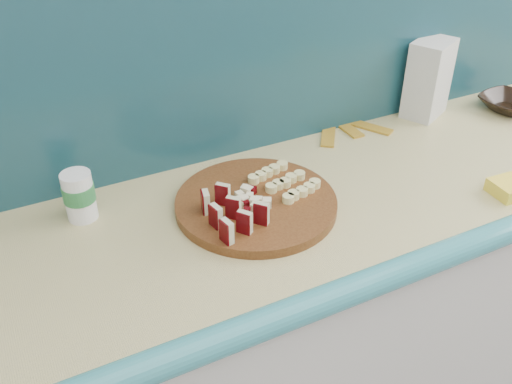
{
  "coord_description": "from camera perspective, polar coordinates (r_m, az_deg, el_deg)",
  "views": [
    {
      "loc": [
        -0.7,
        0.57,
        1.68
      ],
      "look_at": [
        -0.22,
        1.53,
        0.95
      ],
      "focal_mm": 40.0,
      "sensor_mm": 36.0,
      "label": 1
    }
  ],
  "objects": [
    {
      "name": "kitchen_counter",
      "position": [
        1.73,
        10.03,
        -11.57
      ],
      "size": [
        2.2,
        0.63,
        0.91
      ],
      "color": "silver",
      "rests_on": "ground"
    },
    {
      "name": "backsplash",
      "position": [
        1.55,
        6.29,
        14.21
      ],
      "size": [
        2.2,
        0.02,
        0.5
      ],
      "primitive_type": "cube",
      "color": "teal",
      "rests_on": "kitchen_counter"
    },
    {
      "name": "cutting_board",
      "position": [
        1.31,
        0.0,
        -1.15
      ],
      "size": [
        0.46,
        0.46,
        0.02
      ],
      "primitive_type": "cylinder",
      "rotation": [
        0.0,
        0.0,
        0.26
      ],
      "color": "#46240F",
      "rests_on": "kitchen_counter"
    },
    {
      "name": "apple_wedges",
      "position": [
        1.22,
        -2.66,
        -2.03
      ],
      "size": [
        0.12,
        0.16,
        0.05
      ],
      "color": "beige",
      "rests_on": "cutting_board"
    },
    {
      "name": "apple_chunks",
      "position": [
        1.29,
        -0.8,
        -0.78
      ],
      "size": [
        0.06,
        0.06,
        0.02
      ],
      "color": "#FFF2CB",
      "rests_on": "cutting_board"
    },
    {
      "name": "banana_slices",
      "position": [
        1.36,
        2.89,
        1.03
      ],
      "size": [
        0.14,
        0.16,
        0.02
      ],
      "color": "#E5DB8C",
      "rests_on": "cutting_board"
    },
    {
      "name": "brown_bowl",
      "position": [
        1.92,
        23.98,
        8.08
      ],
      "size": [
        0.19,
        0.19,
        0.04
      ],
      "primitive_type": "imported",
      "rotation": [
        0.0,
        0.0,
        0.17
      ],
      "color": "black",
      "rests_on": "kitchen_counter"
    },
    {
      "name": "flour_bag",
      "position": [
        1.77,
        16.86,
        10.79
      ],
      "size": [
        0.16,
        0.14,
        0.23
      ],
      "primitive_type": "cube",
      "rotation": [
        0.0,
        0.0,
        0.45
      ],
      "color": "silver",
      "rests_on": "kitchen_counter"
    },
    {
      "name": "canister",
      "position": [
        1.32,
        -17.27,
        -0.3
      ],
      "size": [
        0.07,
        0.07,
        0.12
      ],
      "rotation": [
        0.0,
        0.0,
        0.09
      ],
      "color": "white",
      "rests_on": "kitchen_counter"
    },
    {
      "name": "banana_peel",
      "position": [
        1.68,
        8.92,
        6.39
      ],
      "size": [
        0.24,
        0.2,
        0.01
      ],
      "rotation": [
        0.0,
        0.0,
        -0.19
      ],
      "color": "gold",
      "rests_on": "kitchen_counter"
    }
  ]
}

